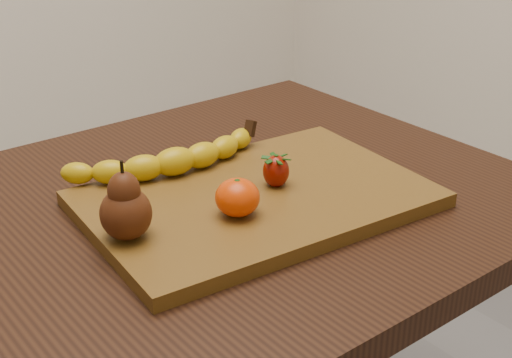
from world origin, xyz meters
TOP-DOWN VIEW (x-y plane):
  - table at (0.00, 0.00)m, footprint 1.00×0.70m
  - cutting_board at (0.09, -0.05)m, footprint 0.48×0.34m
  - banana at (0.04, 0.06)m, footprint 0.26×0.10m
  - pear at (-0.10, -0.05)m, footprint 0.08×0.08m
  - mandarin at (0.04, -0.09)m, footprint 0.07×0.07m
  - strawberry at (0.13, -0.05)m, footprint 0.04×0.04m

SIDE VIEW (x-z plane):
  - table at x=0.00m, z-range 0.28..1.04m
  - cutting_board at x=0.09m, z-range 0.76..0.78m
  - banana at x=0.04m, z-range 0.78..0.82m
  - strawberry at x=0.13m, z-range 0.78..0.83m
  - mandarin at x=0.04m, z-range 0.78..0.83m
  - pear at x=-0.10m, z-range 0.78..0.88m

